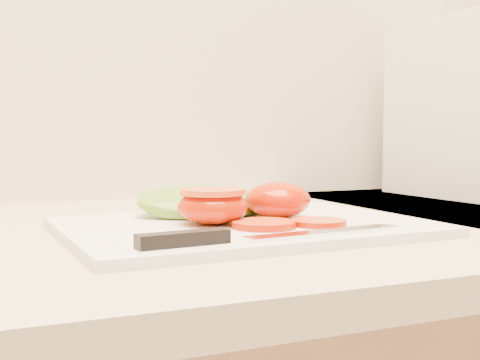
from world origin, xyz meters
name	(u,v)px	position (x,y,z in m)	size (l,w,h in m)	color
cutting_board	(244,227)	(-0.08, 1.61, 0.94)	(0.38, 0.27, 0.01)	white
tomato_half_dome	(278,200)	(-0.03, 1.63, 0.96)	(0.07, 0.07, 0.04)	#B91B01
tomato_half_cut	(213,205)	(-0.11, 1.61, 0.96)	(0.07, 0.07, 0.04)	#B91B01
tomato_slice_0	(264,224)	(-0.07, 1.56, 0.94)	(0.06, 0.06, 0.01)	orange
tomato_slice_1	(318,222)	(-0.01, 1.56, 0.94)	(0.06, 0.06, 0.01)	orange
lettuce_leaf_0	(202,202)	(-0.10, 1.68, 0.95)	(0.16, 0.11, 0.03)	#5CA12A
lettuce_leaf_1	(236,202)	(-0.05, 1.69, 0.95)	(0.11, 0.08, 0.02)	#5CA12A
knife	(243,236)	(-0.12, 1.50, 0.94)	(0.27, 0.04, 0.01)	silver
appliance	(475,110)	(0.46, 1.82, 1.08)	(0.20, 0.25, 0.30)	silver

